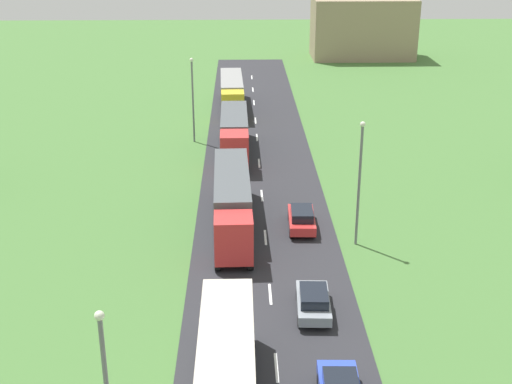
# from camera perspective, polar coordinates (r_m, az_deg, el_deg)

# --- Properties ---
(road) EXTENTS (10.00, 140.00, 0.06)m
(road) POSITION_cam_1_polar(r_m,az_deg,el_deg) (42.26, 1.09, -7.37)
(road) COLOR #2B2B30
(road) RESTS_ON ground
(lane_marking_centre) EXTENTS (0.16, 122.60, 0.01)m
(lane_marking_centre) POSITION_cam_1_polar(r_m,az_deg,el_deg) (38.90, 1.34, -10.13)
(lane_marking_centre) COLOR white
(lane_marking_centre) RESTS_ON road
(truck_lead) EXTENTS (2.50, 12.06, 3.55)m
(truck_lead) POSITION_cam_1_polar(r_m,az_deg,el_deg) (30.99, -2.51, -15.03)
(truck_lead) COLOR white
(truck_lead) RESTS_ON road
(truck_second) EXTENTS (2.79, 13.81, 3.71)m
(truck_second) POSITION_cam_1_polar(r_m,az_deg,el_deg) (48.29, -2.00, -0.62)
(truck_second) COLOR red
(truck_second) RESTS_ON road
(truck_third) EXTENTS (2.58, 12.38, 3.52)m
(truck_third) POSITION_cam_1_polar(r_m,az_deg,el_deg) (63.82, -1.83, 5.00)
(truck_third) COLOR red
(truck_third) RESTS_ON road
(truck_fourth) EXTENTS (2.82, 13.28, 3.46)m
(truck_fourth) POSITION_cam_1_polar(r_m,az_deg,el_deg) (79.48, -2.04, 8.39)
(truck_fourth) COLOR yellow
(truck_fourth) RESTS_ON road
(car_third) EXTENTS (2.01, 4.17, 1.49)m
(car_third) POSITION_cam_1_polar(r_m,az_deg,el_deg) (38.67, 4.83, -9.09)
(car_third) COLOR #8C939E
(car_third) RESTS_ON road
(car_fourth) EXTENTS (1.95, 4.36, 1.57)m
(car_fourth) POSITION_cam_1_polar(r_m,az_deg,el_deg) (48.59, 3.84, -2.21)
(car_fourth) COLOR red
(car_fourth) RESTS_ON road
(lamppost_second) EXTENTS (0.36, 0.36, 8.69)m
(lamppost_second) POSITION_cam_1_polar(r_m,az_deg,el_deg) (45.32, 8.66, 1.16)
(lamppost_second) COLOR slate
(lamppost_second) RESTS_ON ground
(lamppost_third) EXTENTS (0.36, 0.36, 8.34)m
(lamppost_third) POSITION_cam_1_polar(r_m,az_deg,el_deg) (67.09, -5.32, 8.01)
(lamppost_third) COLOR slate
(lamppost_third) RESTS_ON ground
(distant_building) EXTENTS (15.78, 8.41, 9.18)m
(distant_building) POSITION_cam_1_polar(r_m,az_deg,el_deg) (111.27, 8.92, 13.39)
(distant_building) COLOR #9E846B
(distant_building) RESTS_ON ground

